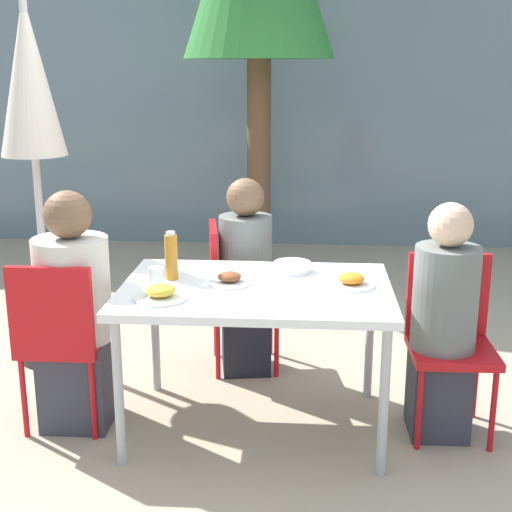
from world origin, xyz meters
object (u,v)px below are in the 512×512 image
object	(u,v)px
chair_far	(231,285)
salad_bowl	(292,267)
chair_left	(60,333)
drinking_cup	(156,276)
person_right	(443,327)
bottle	(171,256)
person_far	(246,281)
person_left	(75,318)
closed_umbrella	(30,95)
chair_right	(450,330)

from	to	relation	value
chair_far	salad_bowl	world-z (taller)	chair_far
chair_left	drinking_cup	xyz separation A→B (m)	(0.47, 0.07, 0.28)
person_right	bottle	distance (m)	1.35
person_right	person_far	size ratio (longest dim) A/B	1.01
drinking_cup	salad_bowl	size ratio (longest dim) A/B	0.47
person_left	closed_umbrella	world-z (taller)	closed_umbrella
person_left	drinking_cup	xyz separation A→B (m)	(0.42, -0.01, 0.23)
person_left	chair_right	bearing A→B (deg)	2.83
person_left	bottle	xyz separation A→B (m)	(0.47, 0.09, 0.30)
chair_left	person_far	distance (m)	1.14
chair_far	drinking_cup	distance (m)	0.84
person_right	bottle	bearing A→B (deg)	-4.13
chair_far	closed_umbrella	distance (m)	1.57
chair_left	chair_right	world-z (taller)	same
person_left	salad_bowl	xyz separation A→B (m)	(1.06, 0.27, 0.21)
person_left	person_far	bearing A→B (deg)	41.54
person_left	chair_far	distance (m)	1.02
chair_right	drinking_cup	xyz separation A→B (m)	(-1.42, -0.11, 0.28)
chair_left	closed_umbrella	size ratio (longest dim) A/B	0.41
chair_left	chair_far	xyz separation A→B (m)	(0.75, 0.82, 0.00)
closed_umbrella	bottle	bearing A→B (deg)	-36.68
chair_left	person_right	bearing A→B (deg)	2.81
bottle	chair_left	bearing A→B (deg)	-161.62
chair_far	drinking_cup	world-z (taller)	chair_far
chair_right	drinking_cup	size ratio (longest dim) A/B	9.84
chair_right	closed_umbrella	xyz separation A→B (m)	(-2.28, 0.67, 1.09)
chair_left	person_left	xyz separation A→B (m)	(0.05, 0.08, 0.05)
closed_umbrella	bottle	xyz separation A→B (m)	(0.91, -0.68, -0.74)
chair_left	chair_far	distance (m)	1.11
chair_far	salad_bowl	bearing A→B (deg)	28.58
person_far	bottle	distance (m)	0.75
chair_right	person_far	distance (m)	1.22
person_far	drinking_cup	world-z (taller)	person_far
chair_right	person_right	distance (m)	0.10
chair_right	drinking_cup	bearing A→B (deg)	3.46
person_left	bottle	bearing A→B (deg)	10.78
chair_far	closed_umbrella	bearing A→B (deg)	-100.71
person_right	person_left	bearing A→B (deg)	-0.33
chair_far	chair_left	bearing A→B (deg)	-51.44
salad_bowl	chair_far	bearing A→B (deg)	127.73
person_left	chair_right	xyz separation A→B (m)	(1.84, 0.10, -0.05)
person_right	closed_umbrella	world-z (taller)	closed_umbrella
chair_far	bottle	xyz separation A→B (m)	(-0.22, -0.65, 0.35)
person_far	salad_bowl	size ratio (longest dim) A/B	6.10
salad_bowl	drinking_cup	bearing A→B (deg)	-156.94
closed_umbrella	bottle	world-z (taller)	closed_umbrella
chair_far	drinking_cup	bearing A→B (deg)	-29.67
person_right	salad_bowl	distance (m)	0.80
drinking_cup	salad_bowl	distance (m)	0.70
chair_left	bottle	distance (m)	0.65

